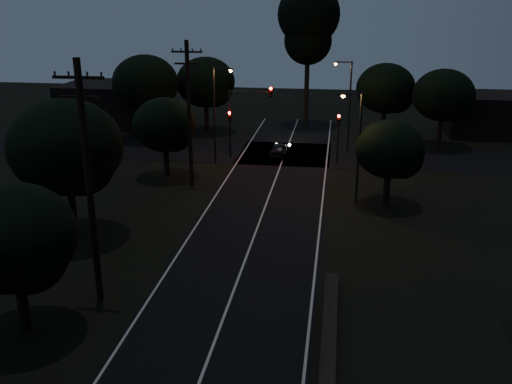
% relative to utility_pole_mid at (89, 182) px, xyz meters
% --- Properties ---
extents(road_surface, '(60.00, 70.00, 0.03)m').
position_rel_utility_pole_mid_xyz_m(road_surface, '(6.00, 16.12, -5.73)').
color(road_surface, black).
rests_on(road_surface, ground).
extents(utility_pole_mid, '(2.20, 0.30, 11.00)m').
position_rel_utility_pole_mid_xyz_m(utility_pole_mid, '(0.00, 0.00, 0.00)').
color(utility_pole_mid, black).
rests_on(utility_pole_mid, ground).
extents(utility_pole_far, '(2.20, 0.30, 10.50)m').
position_rel_utility_pole_mid_xyz_m(utility_pole_far, '(0.00, 17.00, -0.25)').
color(utility_pole_far, black).
rests_on(utility_pole_far, ground).
extents(tree_left_b, '(5.09, 5.09, 6.47)m').
position_rel_utility_pole_mid_xyz_m(tree_left_b, '(-1.82, -3.10, -1.55)').
color(tree_left_b, black).
rests_on(tree_left_b, ground).
extents(tree_left_c, '(6.37, 6.37, 8.05)m').
position_rel_utility_pole_mid_xyz_m(tree_left_c, '(-4.27, 6.87, -0.53)').
color(tree_left_c, black).
rests_on(tree_left_c, ground).
extents(tree_left_d, '(4.84, 4.84, 6.15)m').
position_rel_utility_pole_mid_xyz_m(tree_left_d, '(-2.33, 18.90, -1.76)').
color(tree_left_d, black).
rests_on(tree_left_d, ground).
extents(tree_far_nw, '(5.99, 5.99, 7.59)m').
position_rel_utility_pole_mid_xyz_m(tree_far_nw, '(-2.79, 34.88, -0.83)').
color(tree_far_nw, black).
rests_on(tree_far_nw, ground).
extents(tree_far_w, '(6.36, 6.36, 8.11)m').
position_rel_utility_pole_mid_xyz_m(tree_far_w, '(-7.77, 30.87, -0.47)').
color(tree_far_w, black).
rests_on(tree_far_w, ground).
extents(tree_far_ne, '(5.73, 5.73, 7.25)m').
position_rel_utility_pole_mid_xyz_m(tree_far_ne, '(15.20, 34.88, -1.05)').
color(tree_far_ne, black).
rests_on(tree_far_ne, ground).
extents(tree_far_e, '(5.62, 5.62, 7.14)m').
position_rel_utility_pole_mid_xyz_m(tree_far_e, '(20.20, 31.89, -1.12)').
color(tree_far_e, black).
rests_on(tree_far_e, ground).
extents(tree_right_a, '(4.53, 4.53, 5.76)m').
position_rel_utility_pole_mid_xyz_m(tree_right_a, '(14.16, 14.91, -2.00)').
color(tree_right_a, black).
rests_on(tree_right_a, ground).
extents(tall_pine, '(6.51, 6.51, 14.80)m').
position_rel_utility_pole_mid_xyz_m(tall_pine, '(7.00, 40.00, 4.93)').
color(tall_pine, black).
rests_on(tall_pine, ground).
extents(building_left, '(10.00, 8.00, 4.40)m').
position_rel_utility_pole_mid_xyz_m(building_left, '(-14.00, 37.00, -3.54)').
color(building_left, black).
rests_on(building_left, ground).
extents(building_right, '(9.00, 7.00, 4.00)m').
position_rel_utility_pole_mid_xyz_m(building_right, '(26.00, 38.00, -3.74)').
color(building_right, black).
rests_on(building_right, ground).
extents(signal_left, '(0.28, 0.35, 4.10)m').
position_rel_utility_pole_mid_xyz_m(signal_left, '(1.40, 24.99, -2.90)').
color(signal_left, black).
rests_on(signal_left, ground).
extents(signal_right, '(0.28, 0.35, 4.10)m').
position_rel_utility_pole_mid_xyz_m(signal_right, '(10.60, 24.99, -2.90)').
color(signal_right, black).
rests_on(signal_right, ground).
extents(signal_mast, '(3.70, 0.35, 6.25)m').
position_rel_utility_pole_mid_xyz_m(signal_mast, '(3.09, 24.99, -1.40)').
color(signal_mast, black).
rests_on(signal_mast, ground).
extents(streetlight_a, '(1.66, 0.26, 8.00)m').
position_rel_utility_pole_mid_xyz_m(streetlight_a, '(0.69, 23.00, -1.10)').
color(streetlight_a, black).
rests_on(streetlight_a, ground).
extents(streetlight_b, '(1.66, 0.26, 8.00)m').
position_rel_utility_pole_mid_xyz_m(streetlight_b, '(11.31, 29.00, -1.10)').
color(streetlight_b, black).
rests_on(streetlight_b, ground).
extents(streetlight_c, '(1.46, 0.26, 7.50)m').
position_rel_utility_pole_mid_xyz_m(streetlight_c, '(11.83, 15.00, -1.39)').
color(streetlight_c, black).
rests_on(streetlight_c, ground).
extents(car, '(1.65, 3.68, 1.23)m').
position_rel_utility_pole_mid_xyz_m(car, '(5.61, 26.09, -5.12)').
color(car, black).
rests_on(car, ground).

